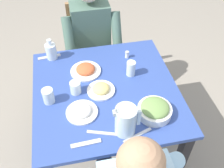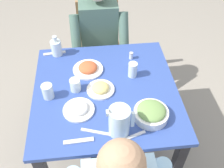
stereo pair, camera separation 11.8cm
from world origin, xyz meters
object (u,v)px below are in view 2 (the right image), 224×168
(water_pitcher, at_px, (119,121))
(oil_carafe, at_px, (56,48))
(water_glass_by_pitcher, at_px, (133,70))
(water_glass_center, at_px, (75,85))
(dining_table, at_px, (106,99))
(chair_far, at_px, (99,42))
(plate_rice_curry, at_px, (88,68))
(salt_shaker, at_px, (131,56))
(salad_bowl, at_px, (151,113))
(plate_yoghurt, at_px, (79,109))
(diner_far, at_px, (100,42))
(water_glass_far_left, at_px, (48,91))
(plate_fries, at_px, (100,88))

(water_pitcher, xyz_separation_m, oil_carafe, (-0.38, 0.76, -0.04))
(water_glass_by_pitcher, relative_size, water_glass_center, 1.27)
(dining_table, height_order, chair_far, chair_far)
(plate_rice_curry, distance_m, salt_shaker, 0.34)
(salad_bowl, height_order, plate_yoghurt, salad_bowl)
(dining_table, height_order, diner_far, diner_far)
(plate_yoghurt, distance_m, water_glass_far_left, 0.24)
(plate_yoghurt, bearing_deg, water_glass_by_pitcher, 36.18)
(dining_table, xyz_separation_m, salt_shaker, (0.22, 0.30, 0.14))
(water_pitcher, bearing_deg, water_glass_by_pitcher, 71.56)
(diner_far, relative_size, water_glass_by_pitcher, 10.53)
(water_glass_by_pitcher, height_order, water_glass_center, water_glass_by_pitcher)
(diner_far, distance_m, plate_fries, 0.66)
(dining_table, relative_size, plate_rice_curry, 4.43)
(diner_far, relative_size, plate_rice_curry, 5.35)
(diner_far, distance_m, water_pitcher, 1.01)
(water_glass_far_left, bearing_deg, water_glass_center, 14.71)
(water_glass_far_left, bearing_deg, oil_carafe, 85.21)
(plate_rice_curry, height_order, oil_carafe, oil_carafe)
(chair_far, xyz_separation_m, water_glass_center, (-0.21, -0.83, 0.26))
(chair_far, bearing_deg, plate_yoghurt, -100.52)
(chair_far, height_order, oil_carafe, oil_carafe)
(plate_rice_curry, height_order, water_glass_by_pitcher, water_glass_by_pitcher)
(water_pitcher, height_order, water_glass_far_left, water_pitcher)
(plate_fries, relative_size, water_glass_far_left, 1.84)
(water_glass_far_left, height_order, salt_shaker, water_glass_far_left)
(plate_fries, bearing_deg, salt_shaker, 50.50)
(diner_far, bearing_deg, salt_shaker, -58.33)
(water_pitcher, bearing_deg, dining_table, 97.75)
(water_pitcher, distance_m, plate_fries, 0.36)
(water_pitcher, distance_m, water_glass_by_pitcher, 0.48)
(plate_fries, height_order, water_glass_by_pitcher, water_glass_by_pitcher)
(oil_carafe, bearing_deg, dining_table, -50.64)
(salad_bowl, relative_size, water_glass_far_left, 2.07)
(dining_table, relative_size, plate_fries, 5.18)
(chair_far, relative_size, diner_far, 0.75)
(diner_far, xyz_separation_m, water_pitcher, (0.04, -0.99, 0.17))
(water_pitcher, distance_m, salad_bowl, 0.22)
(chair_far, height_order, diner_far, diner_far)
(dining_table, distance_m, plate_rice_curry, 0.26)
(chair_far, bearing_deg, water_glass_by_pitcher, -75.42)
(chair_far, distance_m, water_pitcher, 1.24)
(plate_rice_curry, relative_size, plate_fries, 1.17)
(chair_far, distance_m, water_glass_center, 0.90)
(diner_far, xyz_separation_m, plate_fries, (-0.04, -0.65, 0.09))
(water_pitcher, bearing_deg, salad_bowl, 22.07)
(plate_yoghurt, xyz_separation_m, oil_carafe, (-0.15, 0.58, 0.04))
(plate_fries, relative_size, salt_shaker, 3.43)
(salad_bowl, relative_size, water_glass_by_pitcher, 1.89)
(water_glass_far_left, xyz_separation_m, oil_carafe, (0.04, 0.44, 0.01))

